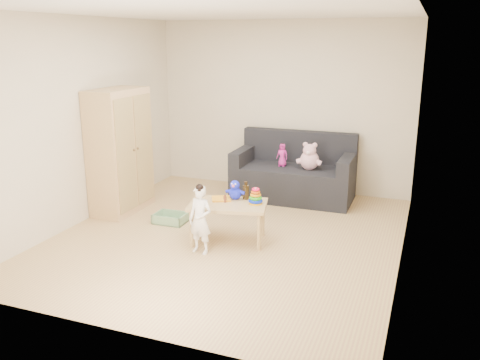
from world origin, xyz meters
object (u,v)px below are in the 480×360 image
at_px(wardrobe, 120,151).
at_px(toddler, 200,221).
at_px(sofa, 293,183).
at_px(play_table, 228,222).

height_order(wardrobe, toddler, wardrobe).
height_order(sofa, toddler, toddler).
distance_m(wardrobe, play_table, 1.97).
bearing_deg(sofa, toddler, -101.40).
xyz_separation_m(play_table, toddler, (-0.16, -0.42, 0.14)).
distance_m(sofa, play_table, 1.90).
bearing_deg(play_table, wardrobe, 163.59).
bearing_deg(sofa, play_table, -99.11).
relative_size(wardrobe, play_table, 1.89).
distance_m(play_table, toddler, 0.48).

